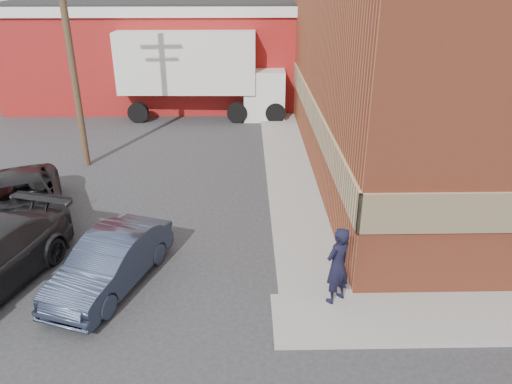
# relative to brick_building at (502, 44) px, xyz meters

# --- Properties ---
(ground) EXTENTS (90.00, 90.00, 0.00)m
(ground) POSITION_rel_brick_building_xyz_m (-8.50, -9.00, -4.68)
(ground) COLOR #28282B
(ground) RESTS_ON ground
(brick_building) EXTENTS (14.25, 18.25, 9.36)m
(brick_building) POSITION_rel_brick_building_xyz_m (0.00, 0.00, 0.00)
(brick_building) COLOR brown
(brick_building) RESTS_ON ground
(sidewalk_west) EXTENTS (1.80, 18.00, 0.12)m
(sidewalk_west) POSITION_rel_brick_building_xyz_m (-7.90, 0.00, -4.62)
(sidewalk_west) COLOR gray
(sidewalk_west) RESTS_ON ground
(warehouse) EXTENTS (16.30, 8.30, 5.60)m
(warehouse) POSITION_rel_brick_building_xyz_m (-14.50, 11.00, -1.87)
(warehouse) COLOR maroon
(warehouse) RESTS_ON ground
(utility_pole) EXTENTS (2.00, 0.26, 9.00)m
(utility_pole) POSITION_rel_brick_building_xyz_m (-16.00, 0.00, 0.06)
(utility_pole) COLOR #503D28
(utility_pole) RESTS_ON ground
(man) EXTENTS (0.84, 0.80, 1.93)m
(man) POSITION_rel_brick_building_xyz_m (-7.47, -9.25, -3.60)
(man) COLOR black
(man) RESTS_ON sidewalk_south
(sedan) EXTENTS (2.68, 4.30, 1.34)m
(sedan) POSITION_rel_brick_building_xyz_m (-12.95, -8.36, -4.01)
(sedan) COLOR #2B3347
(sedan) RESTS_ON ground
(suv_a) EXTENTS (4.31, 5.71, 1.44)m
(suv_a) POSITION_rel_brick_building_xyz_m (-16.46, -4.89, -3.96)
(suv_a) COLOR black
(suv_a) RESTS_ON ground
(box_truck) EXTENTS (9.00, 2.94, 4.41)m
(box_truck) POSITION_rel_brick_building_xyz_m (-11.63, 6.98, -2.14)
(box_truck) COLOR silver
(box_truck) RESTS_ON ground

